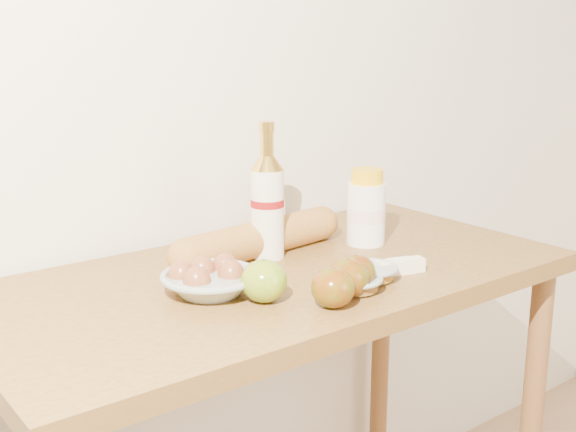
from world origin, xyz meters
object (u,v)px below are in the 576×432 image
object	(u,v)px
cream_bottle	(366,209)
bourbon_bottle	(267,203)
table	(279,328)
egg_bowl	(209,280)
baguette	(260,239)

from	to	relation	value
cream_bottle	bourbon_bottle	bearing A→B (deg)	176.27
bourbon_bottle	cream_bottle	world-z (taller)	bourbon_bottle
table	cream_bottle	bearing A→B (deg)	7.70
table	cream_bottle	xyz separation A→B (m)	(0.27, 0.04, 0.20)
table	cream_bottle	distance (m)	0.34
cream_bottle	egg_bowl	world-z (taller)	cream_bottle
bourbon_bottle	egg_bowl	size ratio (longest dim) A/B	1.45
bourbon_bottle	cream_bottle	xyz separation A→B (m)	(0.24, -0.05, -0.04)
bourbon_bottle	baguette	size ratio (longest dim) A/B	0.62
bourbon_bottle	egg_bowl	xyz separation A→B (m)	(-0.22, -0.12, -0.09)
cream_bottle	egg_bowl	size ratio (longest dim) A/B	0.86
bourbon_bottle	baguette	distance (m)	0.08
egg_bowl	cream_bottle	bearing A→B (deg)	8.07
table	bourbon_bottle	size ratio (longest dim) A/B	4.13
table	baguette	distance (m)	0.20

